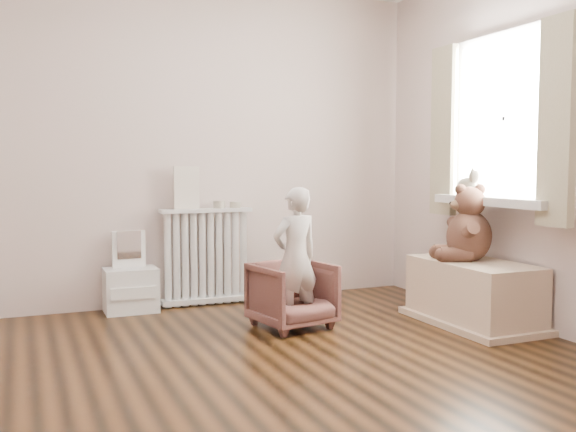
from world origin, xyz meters
name	(u,v)px	position (x,y,z in m)	size (l,w,h in m)	color
floor	(294,362)	(0.00, 0.00, 0.00)	(3.60, 3.60, 0.01)	black
back_wall	(207,144)	(0.00, 1.80, 1.30)	(3.60, 0.02, 2.60)	beige
front_wall	(535,104)	(0.00, -1.80, 1.30)	(3.60, 0.02, 2.60)	beige
right_wall	(542,139)	(1.80, 0.00, 1.30)	(0.02, 3.60, 2.60)	beige
window	(506,119)	(1.76, 0.30, 1.45)	(0.03, 0.90, 1.10)	white
window_sill	(494,201)	(1.67, 0.30, 0.87)	(0.22, 1.10, 0.06)	silver
curtain_left	(557,122)	(1.65, -0.27, 1.39)	(0.06, 0.26, 1.30)	#BFB591
curtain_right	(444,131)	(1.65, 0.87, 1.39)	(0.06, 0.26, 1.30)	#BFB591
radiator	(207,257)	(-0.04, 1.68, 0.39)	(0.74, 0.14, 0.78)	silver
paper_doll	(187,188)	(-0.20, 1.68, 0.95)	(0.20, 0.02, 0.34)	beige
tin_a	(219,205)	(0.07, 1.68, 0.81)	(0.10, 0.10, 0.06)	#A59E8C
tin_b	(235,205)	(0.20, 1.68, 0.80)	(0.09, 0.09, 0.05)	#A59E8C
toy_vanity	(131,276)	(-0.65, 1.65, 0.28)	(0.40, 0.28, 0.62)	silver
armchair	(293,295)	(0.30, 0.72, 0.23)	(0.49, 0.50, 0.46)	brown
child	(295,257)	(0.30, 0.67, 0.50)	(0.35, 0.23, 0.96)	beige
toy_bench	(473,296)	(1.52, 0.32, 0.20)	(0.50, 0.95, 0.45)	beige
teddy_bear	(469,229)	(1.53, 0.39, 0.67)	(0.44, 0.34, 0.54)	#3C2218
plush_cat	(468,182)	(1.66, 0.57, 1.00)	(0.14, 0.23, 0.19)	slate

